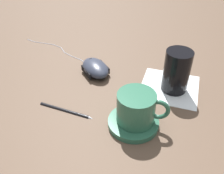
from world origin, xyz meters
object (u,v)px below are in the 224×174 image
Objects in this scene: computer_mouse at (95,68)px; drinking_glass at (177,71)px; pen at (66,110)px; coffee_cup at (137,108)px; saucer at (133,123)px.

drinking_glass is (-0.24, 0.00, 0.04)m from computer_mouse.
pen is at bearing 87.36° from computer_mouse.
computer_mouse reaches higher than pen.
coffee_cup is 0.95× the size of computer_mouse.
coffee_cup is 0.19m from pen.
saucer is at bearing 133.79° from computer_mouse.
coffee_cup is at bearing 135.51° from computer_mouse.
saucer is at bearing 67.13° from drinking_glass.
coffee_cup is 0.18m from drinking_glass.
saucer is 0.24m from computer_mouse.
saucer is at bearing -176.93° from pen.
pen is (0.18, 0.01, -0.05)m from coffee_cup.
saucer is 0.94× the size of computer_mouse.
computer_mouse is at bearing -92.64° from pen.
saucer is 0.80× the size of pen.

